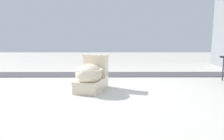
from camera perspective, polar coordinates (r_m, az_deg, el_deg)
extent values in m
plane|color=#B7B2A8|center=(3.15, -4.22, -5.62)|extent=(14.00, 14.00, 0.00)
cube|color=#423F44|center=(4.44, 3.35, -1.17)|extent=(0.56, 8.00, 0.01)
cube|color=beige|center=(3.21, -5.38, -3.80)|extent=(0.67, 0.49, 0.17)
ellipsoid|color=beige|center=(3.08, -6.09, -1.01)|extent=(0.52, 0.47, 0.28)
cylinder|color=beige|center=(3.07, -6.11, 0.02)|extent=(0.48, 0.48, 0.03)
cube|color=beige|center=(3.36, -4.16, 0.88)|extent=(0.27, 0.38, 0.30)
cube|color=beige|center=(3.34, -4.19, 3.74)|extent=(0.30, 0.41, 0.04)
cylinder|color=silver|center=(3.31, -2.89, 4.12)|extent=(0.02, 0.02, 0.01)
cylinder|color=#38383D|center=(4.32, 27.01, 0.19)|extent=(0.02, 0.02, 0.40)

